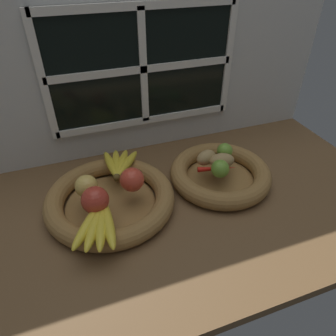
{
  "coord_description": "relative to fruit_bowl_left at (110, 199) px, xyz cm",
  "views": [
    {
      "loc": [
        -26.73,
        -71.26,
        65.3
      ],
      "look_at": [
        -1.34,
        -0.61,
        9.75
      ],
      "focal_mm": 32.78,
      "sensor_mm": 36.0,
      "label": 1
    }
  ],
  "objects": [
    {
      "name": "lime_far",
      "position": [
        40.5,
        4.39,
        5.71
      ],
      "size": [
        5.3,
        5.3,
        5.3
      ],
      "primitive_type": "sphere",
      "color": "#6B9E33",
      "rests_on": "fruit_bowl_right"
    },
    {
      "name": "fruit_bowl_left",
      "position": [
        0.0,
        0.0,
        0.0
      ],
      "size": [
        38.94,
        38.94,
        5.75
      ],
      "color": "olive",
      "rests_on": "ground_plane"
    },
    {
      "name": "ground_plane",
      "position": [
        19.88,
        0.61,
        -4.19
      ],
      "size": [
        140.0,
        90.0,
        3.0
      ],
      "primitive_type": "cube",
      "color": "brown"
    },
    {
      "name": "banana_bunch_back",
      "position": [
        5.46,
        10.91,
        4.38
      ],
      "size": [
        12.55,
        16.41,
        2.64
      ],
      "color": "gold",
      "rests_on": "fruit_bowl_left"
    },
    {
      "name": "potato_large",
      "position": [
        37.09,
        0.0,
        5.44
      ],
      "size": [
        9.12,
        6.71,
        4.77
      ],
      "primitive_type": "ellipsoid",
      "rotation": [
        0.0,
        0.0,
        2.94
      ],
      "color": "#A38451",
      "rests_on": "fruit_bowl_right"
    },
    {
      "name": "apple_red_front",
      "position": [
        -4.66,
        -6.69,
        6.83
      ],
      "size": [
        7.55,
        7.55,
        7.55
      ],
      "primitive_type": "sphere",
      "color": "#B73828",
      "rests_on": "fruit_bowl_left"
    },
    {
      "name": "lime_near",
      "position": [
        34.16,
        -4.39,
        5.92
      ],
      "size": [
        5.73,
        5.73,
        5.73
      ],
      "primitive_type": "sphere",
      "color": "#6B9E33",
      "rests_on": "fruit_bowl_right"
    },
    {
      "name": "apple_golden_left",
      "position": [
        -6.04,
        1.0,
        6.35
      ],
      "size": [
        6.58,
        6.58,
        6.58
      ],
      "primitive_type": "sphere",
      "color": "#DBB756",
      "rests_on": "fruit_bowl_left"
    },
    {
      "name": "potato_oblong",
      "position": [
        33.01,
        3.17,
        5.52
      ],
      "size": [
        8.52,
        6.97,
        4.92
      ],
      "primitive_type": "ellipsoid",
      "rotation": [
        0.0,
        0.0,
        0.36
      ],
      "color": "#A38451",
      "rests_on": "fruit_bowl_right"
    },
    {
      "name": "banana_bunch_front",
      "position": [
        -5.11,
        -13.06,
        4.51
      ],
      "size": [
        12.55,
        19.21,
        2.91
      ],
      "color": "yellow",
      "rests_on": "fruit_bowl_left"
    },
    {
      "name": "fruit_bowl_right",
      "position": [
        37.09,
        0.0,
        0.01
      ],
      "size": [
        33.6,
        33.6,
        5.75
      ],
      "color": "olive",
      "rests_on": "ground_plane"
    },
    {
      "name": "apple_red_right",
      "position": [
        6.89,
        -1.3,
        6.66
      ],
      "size": [
        7.2,
        7.2,
        7.2
      ],
      "primitive_type": "sphere",
      "color": "#CC422D",
      "rests_on": "fruit_bowl_left"
    },
    {
      "name": "chili_pepper",
      "position": [
        34.76,
        -1.65,
        3.93
      ],
      "size": [
        12.78,
        4.8,
        1.75
      ],
      "primitive_type": "cone",
      "rotation": [
        0.0,
        1.57,
        -0.25
      ],
      "color": "red",
      "rests_on": "fruit_bowl_right"
    },
    {
      "name": "back_wall",
      "position": [
        19.88,
        30.38,
        25.2
      ],
      "size": [
        140.0,
        4.6,
        55.0
      ],
      "color": "silver",
      "rests_on": "ground_plane"
    }
  ]
}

